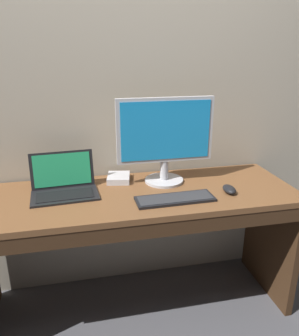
{
  "coord_description": "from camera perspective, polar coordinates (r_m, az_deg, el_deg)",
  "views": [
    {
      "loc": [
        -0.29,
        -1.69,
        1.55
      ],
      "look_at": [
        0.08,
        0.0,
        0.93
      ],
      "focal_mm": 35.73,
      "sensor_mm": 36.0,
      "label": 1
    }
  ],
  "objects": [
    {
      "name": "external_drive_box",
      "position": [
        2.04,
        -5.29,
        -1.7
      ],
      "size": [
        0.16,
        0.18,
        0.04
      ],
      "primitive_type": "cube",
      "rotation": [
        0.0,
        0.0,
        -0.18
      ],
      "color": "silver",
      "rests_on": "desk"
    },
    {
      "name": "ground_plane",
      "position": [
        2.31,
        -2.05,
        -22.34
      ],
      "size": [
        14.0,
        14.0,
        0.0
      ],
      "primitive_type": "plane",
      "color": "#4C4C51"
    },
    {
      "name": "external_monitor",
      "position": [
        1.93,
        2.69,
        5.13
      ],
      "size": [
        0.56,
        0.23,
        0.51
      ],
      "color": "#B7B7BC",
      "rests_on": "desk"
    },
    {
      "name": "laptop_black",
      "position": [
        1.91,
        -14.4,
        -2.82
      ],
      "size": [
        0.37,
        0.28,
        0.21
      ],
      "color": "black",
      "rests_on": "desk"
    },
    {
      "name": "desk",
      "position": [
        1.96,
        -2.19,
        -9.92
      ],
      "size": [
        1.82,
        0.62,
        0.79
      ],
      "color": "brown",
      "rests_on": "ground"
    },
    {
      "name": "wired_keyboard",
      "position": [
        1.78,
        4.38,
        -5.26
      ],
      "size": [
        0.42,
        0.15,
        0.02
      ],
      "color": "black",
      "rests_on": "desk"
    },
    {
      "name": "computer_mouse",
      "position": [
        1.92,
        13.44,
        -3.56
      ],
      "size": [
        0.07,
        0.12,
        0.04
      ],
      "primitive_type": "ellipsoid",
      "rotation": [
        0.0,
        0.0,
        -0.03
      ],
      "color": "black",
      "rests_on": "desk"
    },
    {
      "name": "back_wall",
      "position": [
        2.06,
        -4.52,
        22.5
      ],
      "size": [
        3.79,
        0.04,
        3.29
      ],
      "primitive_type": "cube",
      "color": "#ADA38E",
      "rests_on": "ground"
    }
  ]
}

